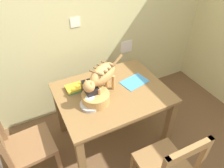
# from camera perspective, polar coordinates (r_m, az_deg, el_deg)

# --- Properties ---
(wall_rear) EXTENTS (4.28, 0.11, 2.50)m
(wall_rear) POSITION_cam_1_polar(r_m,az_deg,el_deg) (2.54, -9.91, 16.65)
(wall_rear) COLOR #D1C987
(wall_rear) RESTS_ON ground_plane
(dining_table) EXTENTS (1.13, 0.88, 0.75)m
(dining_table) POSITION_cam_1_polar(r_m,az_deg,el_deg) (2.25, -0.00, -3.88)
(dining_table) COLOR brown
(dining_table) RESTS_ON ground_plane
(cat) EXTENTS (0.55, 0.35, 0.34)m
(cat) POSITION_cam_1_polar(r_m,az_deg,el_deg) (2.00, -2.88, 2.18)
(cat) COLOR tan
(cat) RESTS_ON dining_table
(saucer_bowl) EXTENTS (0.21, 0.21, 0.03)m
(saucer_bowl) POSITION_cam_1_polar(r_m,az_deg,el_deg) (2.03, -5.86, -5.57)
(saucer_bowl) COLOR #B6B5AE
(saucer_bowl) RESTS_ON dining_table
(coffee_mug) EXTENTS (0.13, 0.09, 0.08)m
(coffee_mug) POSITION_cam_1_polar(r_m,az_deg,el_deg) (2.00, -5.87, -4.45)
(coffee_mug) COLOR white
(coffee_mug) RESTS_ON saucer_bowl
(magazine) EXTENTS (0.32, 0.25, 0.01)m
(magazine) POSITION_cam_1_polar(r_m,az_deg,el_deg) (2.32, 6.13, 0.63)
(magazine) COLOR #4392CE
(magazine) RESTS_ON dining_table
(book_stack) EXTENTS (0.20, 0.14, 0.04)m
(book_stack) POSITION_cam_1_polar(r_m,az_deg,el_deg) (2.23, -9.90, -1.06)
(book_stack) COLOR #529550
(book_stack) RESTS_ON dining_table
(wicker_basket) EXTENTS (0.27, 0.27, 0.11)m
(wicker_basket) POSITION_cam_1_polar(r_m,az_deg,el_deg) (2.04, -4.46, -3.76)
(wicker_basket) COLOR tan
(wicker_basket) RESTS_ON dining_table
(toaster) EXTENTS (0.12, 0.20, 0.18)m
(toaster) POSITION_cam_1_polar(r_m,az_deg,el_deg) (2.07, -5.92, -2.03)
(toaster) COLOR black
(toaster) RESTS_ON dining_table
(wooden_chair_near) EXTENTS (0.45, 0.45, 0.94)m
(wooden_chair_near) POSITION_cam_1_polar(r_m,az_deg,el_deg) (2.25, -22.43, -15.38)
(wooden_chair_near) COLOR brown
(wooden_chair_near) RESTS_ON ground_plane
(wooden_chair_far) EXTENTS (0.43, 0.43, 0.94)m
(wooden_chair_far) POSITION_cam_1_polar(r_m,az_deg,el_deg) (2.03, 14.56, -21.04)
(wooden_chair_far) COLOR olive
(wooden_chair_far) RESTS_ON ground_plane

